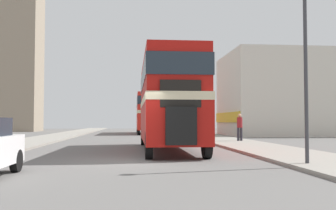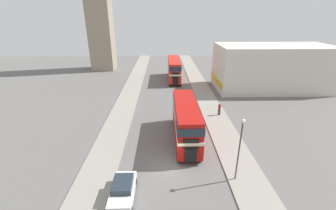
# 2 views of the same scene
# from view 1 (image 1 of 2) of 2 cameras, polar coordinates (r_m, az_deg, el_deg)

# --- Properties ---
(ground_plane) EXTENTS (120.00, 120.00, 0.00)m
(ground_plane) POSITION_cam_1_polar(r_m,az_deg,el_deg) (13.43, -6.15, -8.63)
(ground_plane) COLOR slate
(sidewalk_right) EXTENTS (3.50, 120.00, 0.12)m
(sidewalk_right) POSITION_cam_1_polar(r_m,az_deg,el_deg) (14.93, 20.99, -7.63)
(sidewalk_right) COLOR gray
(sidewalk_right) RESTS_ON ground_plane
(double_decker_bus) EXTENTS (2.54, 10.35, 4.42)m
(double_decker_bus) POSITION_cam_1_polar(r_m,az_deg,el_deg) (18.58, 0.01, 1.16)
(double_decker_bus) COLOR #B2140F
(double_decker_bus) RESTS_ON ground_plane
(bus_distant) EXTENTS (2.42, 11.17, 4.49)m
(bus_distant) POSITION_cam_1_polar(r_m,az_deg,el_deg) (43.67, -3.18, -0.87)
(bus_distant) COLOR red
(bus_distant) RESTS_ON ground_plane
(pedestrian_walking) EXTENTS (0.37, 0.37, 1.82)m
(pedestrian_walking) POSITION_cam_1_polar(r_m,az_deg,el_deg) (25.77, 10.87, -3.08)
(pedestrian_walking) COLOR #282833
(pedestrian_walking) RESTS_ON sidewalk_right
(street_lamp) EXTENTS (0.36, 0.36, 5.86)m
(street_lamp) POSITION_cam_1_polar(r_m,az_deg,el_deg) (12.87, 20.20, 8.93)
(street_lamp) COLOR #38383D
(street_lamp) RESTS_ON sidewalk_right
(church_tower) EXTENTS (5.73, 5.73, 36.19)m
(church_tower) POSITION_cam_1_polar(r_m,az_deg,el_deg) (59.21, -21.48, 14.44)
(church_tower) COLOR gray
(church_tower) RESTS_ON ground_plane
(shop_building_block) EXTENTS (20.88, 9.75, 8.28)m
(shop_building_block) POSITION_cam_1_polar(r_m,az_deg,el_deg) (42.06, 22.86, 1.40)
(shop_building_block) COLOR beige
(shop_building_block) RESTS_ON ground_plane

